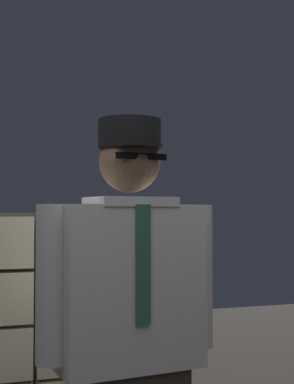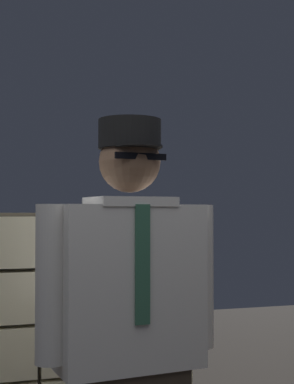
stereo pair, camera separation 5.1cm
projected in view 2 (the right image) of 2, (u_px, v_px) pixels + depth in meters
glass_block_wall at (39, 351)px, 2.98m from camera, size 1.76×0.10×1.47m
standing_person at (130, 348)px, 2.11m from camera, size 0.73×0.33×1.81m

